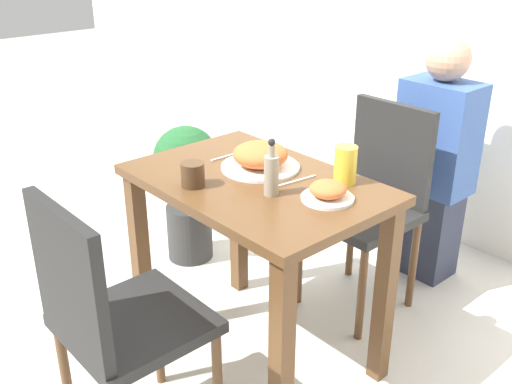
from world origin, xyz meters
name	(u,v)px	position (x,y,z in m)	size (l,w,h in m)	color
ground_plane	(256,351)	(0.00, 0.00, 0.00)	(16.00, 16.00, 0.00)	beige
dining_table	(256,216)	(0.00, 0.00, 0.62)	(0.93, 0.62, 0.77)	brown
chair_near	(111,315)	(0.07, -0.65, 0.52)	(0.42, 0.42, 0.92)	black
chair_far	(372,195)	(0.04, 0.64, 0.52)	(0.42, 0.42, 0.92)	black
food_plate	(260,157)	(-0.07, 0.08, 0.82)	(0.29, 0.29, 0.10)	white
side_plate	(328,192)	(0.29, 0.06, 0.80)	(0.18, 0.18, 0.07)	white
drink_cup	(193,174)	(-0.10, -0.20, 0.81)	(0.08, 0.08, 0.09)	#4C331E
juice_glass	(345,165)	(0.23, 0.21, 0.84)	(0.08, 0.08, 0.14)	gold
sauce_bottle	(271,173)	(0.13, -0.05, 0.85)	(0.05, 0.05, 0.20)	gray
fork_utensil	(230,155)	(-0.25, 0.08, 0.77)	(0.01, 0.19, 0.00)	silver
spoon_utensil	(294,182)	(0.11, 0.08, 0.77)	(0.03, 0.20, 0.00)	silver
potted_plant_left	(187,182)	(-0.81, 0.26, 0.42)	(0.33, 0.33, 0.71)	#333333
person_figure	(434,163)	(0.07, 1.05, 0.58)	(0.34, 0.22, 1.17)	#2D3347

